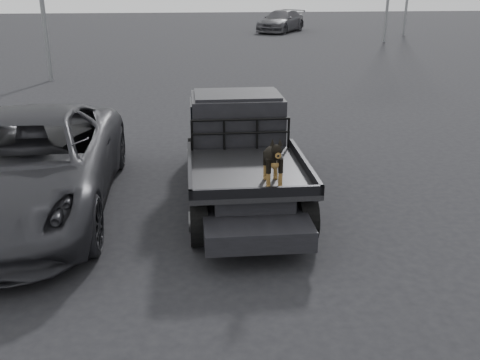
{
  "coord_description": "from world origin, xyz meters",
  "views": [
    {
      "loc": [
        -0.25,
        -7.01,
        3.85
      ],
      "look_at": [
        0.42,
        -0.31,
        1.3
      ],
      "focal_mm": 40.0,
      "sensor_mm": 36.0,
      "label": 1
    }
  ],
  "objects_px": {
    "dog": "(273,160)",
    "parked_suv": "(27,165)",
    "flatbed_ute": "(242,176)",
    "distant_car_b": "(281,21)"
  },
  "relations": [
    {
      "from": "dog",
      "to": "distant_car_b",
      "type": "height_order",
      "value": "dog"
    },
    {
      "from": "flatbed_ute",
      "to": "distant_car_b",
      "type": "xyz_separation_m",
      "value": [
        6.32,
        32.48,
        0.33
      ]
    },
    {
      "from": "parked_suv",
      "to": "flatbed_ute",
      "type": "bearing_deg",
      "value": 1.45
    },
    {
      "from": "dog",
      "to": "parked_suv",
      "type": "xyz_separation_m",
      "value": [
        -4.02,
        1.43,
        -0.44
      ]
    },
    {
      "from": "parked_suv",
      "to": "distant_car_b",
      "type": "height_order",
      "value": "parked_suv"
    },
    {
      "from": "flatbed_ute",
      "to": "distant_car_b",
      "type": "distance_m",
      "value": 33.09
    },
    {
      "from": "flatbed_ute",
      "to": "dog",
      "type": "distance_m",
      "value": 1.81
    },
    {
      "from": "dog",
      "to": "distant_car_b",
      "type": "relative_size",
      "value": 0.14
    },
    {
      "from": "flatbed_ute",
      "to": "dog",
      "type": "height_order",
      "value": "dog"
    },
    {
      "from": "dog",
      "to": "distant_car_b",
      "type": "distance_m",
      "value": 34.59
    }
  ]
}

